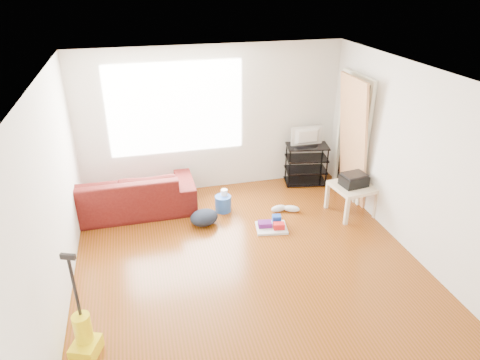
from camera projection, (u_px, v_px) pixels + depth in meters
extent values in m
cube|color=#603608|center=(251.00, 270.00, 5.62)|extent=(4.50, 5.00, 0.01)
cube|color=silver|center=(254.00, 80.00, 4.51)|extent=(4.50, 5.00, 0.01)
cube|color=white|center=(212.00, 120.00, 7.24)|extent=(4.50, 0.01, 2.50)
cube|color=white|center=(352.00, 348.00, 2.89)|extent=(4.50, 0.01, 2.50)
cube|color=white|center=(50.00, 209.00, 4.57)|extent=(0.01, 5.00, 2.50)
cube|color=white|center=(419.00, 166.00, 5.56)|extent=(0.01, 5.00, 2.50)
cube|color=white|center=(176.00, 109.00, 6.97)|extent=(2.20, 0.01, 1.50)
cube|color=white|center=(365.00, 149.00, 6.75)|extent=(0.06, 0.08, 2.00)
cube|color=white|center=(340.00, 130.00, 7.53)|extent=(0.06, 0.08, 2.00)
cube|color=white|center=(359.00, 77.00, 6.68)|extent=(0.06, 0.98, 0.08)
cube|color=black|center=(354.00, 139.00, 7.15)|extent=(0.01, 0.86, 1.98)
imported|color=#3F0A0A|center=(123.00, 212.00, 6.96)|extent=(2.32, 0.91, 0.68)
cube|color=black|center=(305.00, 181.00, 7.90)|extent=(0.80, 0.54, 0.03)
cube|color=black|center=(306.00, 170.00, 7.79)|extent=(0.80, 0.54, 0.03)
cube|color=black|center=(307.00, 158.00, 7.69)|extent=(0.80, 0.54, 0.03)
cube|color=black|center=(307.00, 146.00, 7.59)|extent=(0.80, 0.54, 0.03)
cylinder|color=black|center=(289.00, 169.00, 7.56)|extent=(0.03, 0.03, 0.74)
cylinder|color=black|center=(286.00, 161.00, 7.89)|extent=(0.03, 0.03, 0.74)
cylinder|color=black|center=(327.00, 168.00, 7.61)|extent=(0.03, 0.03, 0.74)
cylinder|color=black|center=(322.00, 160.00, 7.93)|extent=(0.03, 0.03, 0.74)
imported|color=black|center=(308.00, 137.00, 7.51)|extent=(0.58, 0.08, 0.33)
cube|color=beige|center=(353.00, 187.00, 6.73)|extent=(0.68, 0.68, 0.05)
cube|color=beige|center=(347.00, 212.00, 6.52)|extent=(0.05, 0.05, 0.44)
cube|color=beige|center=(327.00, 196.00, 6.98)|extent=(0.05, 0.05, 0.44)
cube|color=beige|center=(376.00, 205.00, 6.71)|extent=(0.05, 0.05, 0.44)
cube|color=beige|center=(355.00, 190.00, 7.16)|extent=(0.05, 0.05, 0.44)
cube|color=black|center=(354.00, 181.00, 6.69)|extent=(0.42, 0.35, 0.17)
cube|color=black|center=(355.00, 175.00, 6.64)|extent=(0.38, 0.31, 0.04)
cylinder|color=#2553B1|center=(223.00, 211.00, 7.00)|extent=(0.30, 0.30, 0.26)
cylinder|color=white|center=(224.00, 200.00, 6.95)|extent=(0.11, 0.11, 0.10)
cube|color=silver|center=(271.00, 228.00, 6.49)|extent=(0.51, 0.44, 0.04)
cube|color=red|center=(279.00, 226.00, 6.42)|extent=(0.18, 0.14, 0.09)
cube|color=#4C125E|center=(265.00, 224.00, 6.49)|extent=(0.22, 0.18, 0.07)
cube|color=#1440B7|center=(277.00, 219.00, 6.56)|extent=(0.14, 0.13, 0.13)
ellipsoid|color=black|center=(204.00, 224.00, 6.62)|extent=(0.51, 0.45, 0.24)
ellipsoid|color=silver|center=(279.00, 208.00, 6.95)|extent=(0.28, 0.15, 0.11)
ellipsoid|color=silver|center=(291.00, 209.00, 6.94)|extent=(0.29, 0.22, 0.11)
cube|color=yellow|center=(86.00, 348.00, 4.35)|extent=(0.34, 0.36, 0.16)
cylinder|color=yellow|center=(83.00, 328.00, 4.29)|extent=(0.18, 0.18, 0.31)
cylinder|color=black|center=(75.00, 288.00, 4.09)|extent=(0.03, 0.03, 0.67)
cube|color=black|center=(68.00, 257.00, 3.93)|extent=(0.15, 0.09, 0.05)
cube|color=tan|center=(346.00, 197.00, 7.40)|extent=(0.26, 0.84, 2.09)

